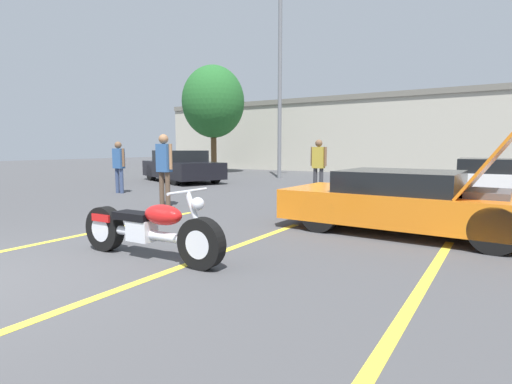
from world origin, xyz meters
The scene contains 13 objects.
parking_stripe_foreground centered at (-0.93, 2.49, 0.00)m, with size 0.12×5.46×0.01m, color yellow.
parking_stripe_middle centered at (1.69, 2.49, 0.00)m, with size 0.12×5.46×0.01m, color yellow.
parking_stripe_back centered at (4.32, 2.49, 0.00)m, with size 0.12×5.46×0.01m, color yellow.
far_building centered at (0.00, 22.70, 2.34)m, with size 32.00×4.20×4.40m.
light_pole centered at (-4.04, 15.09, 4.83)m, with size 1.21×0.28×8.88m.
tree_background centered at (-9.08, 16.44, 3.96)m, with size 3.47×3.47×5.97m.
motorcycle centered at (1.10, 2.12, 0.39)m, with size 2.35×0.70×0.95m.
show_car_hood_open centered at (3.65, 5.61, 0.54)m, with size 4.23×1.92×1.91m.
parked_car_left_row centered at (-6.66, 11.15, 0.63)m, with size 4.79×3.53×1.32m.
parked_car_right_row centered at (5.03, 11.19, 0.57)m, with size 4.65×1.93×1.15m.
spectator_near_motorcycle centered at (-5.38, 6.91, 0.96)m, with size 0.52×0.21×1.63m.
spectator_by_show_car centered at (0.12, 9.88, 1.00)m, with size 0.52×0.22×1.69m.
spectator_midground centered at (-2.05, 5.57, 1.06)m, with size 0.52×0.23×1.77m.
Camera 1 is at (4.99, -1.45, 1.46)m, focal length 28.00 mm.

